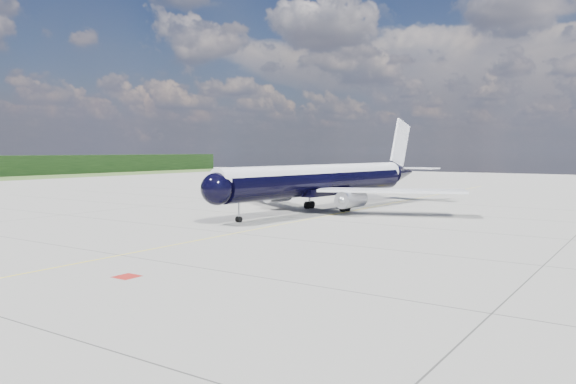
% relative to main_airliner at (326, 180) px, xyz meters
% --- Properties ---
extents(ground, '(320.00, 320.00, 0.00)m').
position_rel_main_airliner_xyz_m(ground, '(3.62, -5.36, -4.44)').
color(ground, gray).
rests_on(ground, ground).
extents(taxiway_centerline, '(0.16, 160.00, 0.01)m').
position_rel_main_airliner_xyz_m(taxiway_centerline, '(3.62, -10.36, -4.44)').
color(taxiway_centerline, yellow).
rests_on(taxiway_centerline, ground).
extents(red_marking, '(1.60, 1.60, 0.01)m').
position_rel_main_airliner_xyz_m(red_marking, '(10.42, -45.36, -4.44)').
color(red_marking, maroon).
rests_on(red_marking, ground).
extents(main_airliner, '(40.54, 49.59, 14.32)m').
position_rel_main_airliner_xyz_m(main_airliner, '(0.00, 0.00, 0.00)').
color(main_airliner, black).
rests_on(main_airliner, ground).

